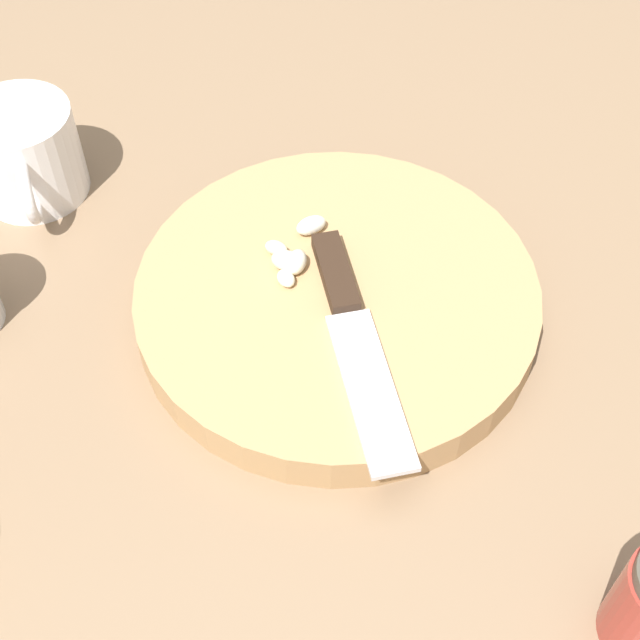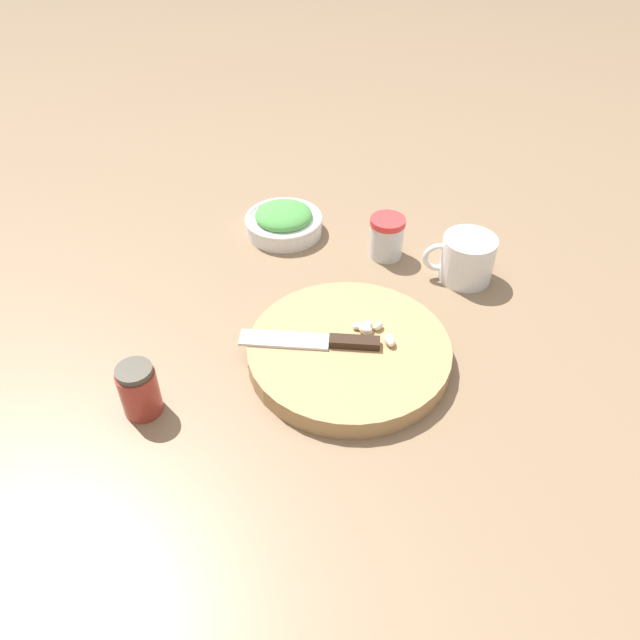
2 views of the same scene
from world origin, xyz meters
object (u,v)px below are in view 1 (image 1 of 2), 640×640
cutting_board (337,300)px  coffee_mug (26,154)px  chef_knife (353,330)px  garlic_cloves (292,253)px

cutting_board → coffee_mug: (0.28, -0.13, 0.03)m
chef_knife → coffee_mug: (0.29, -0.18, 0.01)m
garlic_cloves → coffee_mug: size_ratio=0.64×
cutting_board → chef_knife: 0.05m
chef_knife → garlic_cloves: bearing=-70.9°
cutting_board → chef_knife: (-0.01, 0.05, 0.02)m
cutting_board → garlic_cloves: 0.05m
cutting_board → coffee_mug: bearing=-26.0°
cutting_board → garlic_cloves: (0.04, -0.03, 0.02)m
chef_knife → garlic_cloves: garlic_cloves is taller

